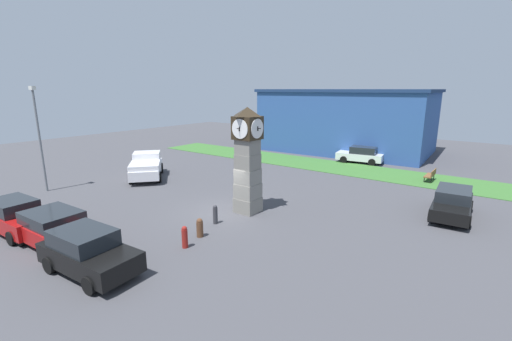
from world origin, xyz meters
The scene contains 15 objects.
ground_plane centered at (0.00, 0.00, 0.00)m, with size 76.54×76.54×0.00m, color #424247.
clock_tower centered at (1.02, 0.70, 2.99)m, with size 1.67×1.65×5.76m.
bollard_near_tower centered at (1.58, -4.42, 0.50)m, with size 0.26×0.26×0.98m.
bollard_mid_row centered at (1.29, -3.25, 0.45)m, with size 0.31×0.31×0.90m.
bollard_far_row centered at (0.76, -1.65, 0.50)m, with size 0.24×0.24×0.99m.
car_navy_sedan centered at (-6.09, -8.06, 0.80)m, with size 4.20×2.04×1.59m.
car_near_tower centered at (-3.09, -7.57, 0.77)m, with size 4.42×2.27×1.50m.
car_by_building centered at (0.25, -7.91, 0.82)m, with size 4.17×2.15×1.62m.
car_silver_hatch centered at (10.21, 6.75, 0.75)m, with size 2.10×4.57×1.47m.
car_end_of_row centered at (1.42, 17.16, 0.77)m, with size 4.28×2.33×1.53m.
pickup_truck centered at (-9.79, 1.95, 0.93)m, with size 5.18×4.87×1.85m.
bench centered at (7.92, 13.76, 0.52)m, with size 0.56×1.61×0.90m.
street_lamp_far_side centered at (-12.27, -4.19, 3.93)m, with size 0.50×0.24×6.85m.
warehouse_blue_far centered at (-2.36, 22.83, 3.33)m, with size 17.83×11.54×6.64m.
grass_verge_far centered at (3.59, 14.03, 0.02)m, with size 45.92×4.75×0.04m, color #386B2D.
Camera 1 is at (12.13, -13.50, 6.67)m, focal length 24.00 mm.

